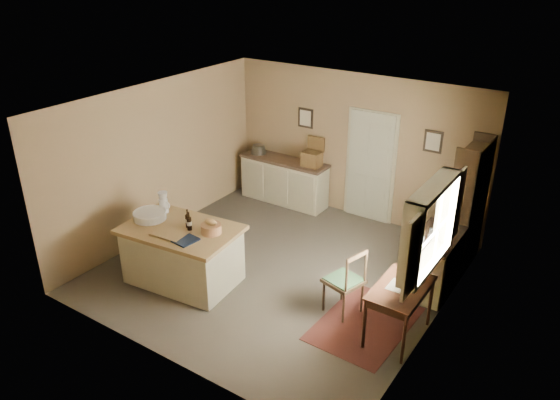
# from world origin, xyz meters

# --- Properties ---
(ground) EXTENTS (5.00, 5.00, 0.00)m
(ground) POSITION_xyz_m (0.00, 0.00, 0.00)
(ground) COLOR brown
(ground) RESTS_ON ground
(wall_back) EXTENTS (5.00, 0.10, 2.70)m
(wall_back) POSITION_xyz_m (0.00, 2.50, 1.35)
(wall_back) COLOR #8B6F4D
(wall_back) RESTS_ON ground
(wall_front) EXTENTS (5.00, 0.10, 2.70)m
(wall_front) POSITION_xyz_m (0.00, -2.50, 1.35)
(wall_front) COLOR #8B6F4D
(wall_front) RESTS_ON ground
(wall_left) EXTENTS (0.10, 5.00, 2.70)m
(wall_left) POSITION_xyz_m (-2.50, 0.00, 1.35)
(wall_left) COLOR #8B6F4D
(wall_left) RESTS_ON ground
(wall_right) EXTENTS (0.10, 5.00, 2.70)m
(wall_right) POSITION_xyz_m (2.50, 0.00, 1.35)
(wall_right) COLOR #8B6F4D
(wall_right) RESTS_ON ground
(ceiling) EXTENTS (5.00, 5.00, 0.00)m
(ceiling) POSITION_xyz_m (0.00, 0.00, 2.70)
(ceiling) COLOR silver
(ceiling) RESTS_ON wall_back
(door) EXTENTS (0.97, 0.06, 2.11)m
(door) POSITION_xyz_m (0.35, 2.47, 1.05)
(door) COLOR #B8B69A
(door) RESTS_ON ground
(framed_prints) EXTENTS (2.82, 0.02, 0.38)m
(framed_prints) POSITION_xyz_m (0.20, 2.48, 1.72)
(framed_prints) COLOR black
(framed_prints) RESTS_ON ground
(window) EXTENTS (0.25, 1.99, 1.12)m
(window) POSITION_xyz_m (2.42, -0.20, 1.55)
(window) COLOR #B5AE8D
(window) RESTS_ON ground
(work_island) EXTENTS (1.81, 1.27, 1.20)m
(work_island) POSITION_xyz_m (-1.05, -1.06, 0.48)
(work_island) COLOR #B5AE8D
(work_island) RESTS_ON ground
(sideboard) EXTENTS (1.81, 0.52, 1.18)m
(sideboard) POSITION_xyz_m (-1.34, 2.20, 0.48)
(sideboard) COLOR #B5AE8D
(sideboard) RESTS_ON ground
(rug) EXTENTS (1.15, 1.63, 0.01)m
(rug) POSITION_xyz_m (1.75, -0.49, 0.00)
(rug) COLOR #4F1F18
(rug) RESTS_ON ground
(writing_desk) EXTENTS (0.61, 1.00, 0.82)m
(writing_desk) POSITION_xyz_m (2.20, -0.49, 0.67)
(writing_desk) COLOR #331B10
(writing_desk) RESTS_ON ground
(desk_chair) EXTENTS (0.57, 0.57, 1.00)m
(desk_chair) POSITION_xyz_m (1.35, -0.41, 0.50)
(desk_chair) COLOR #312215
(desk_chair) RESTS_ON ground
(right_cabinet) EXTENTS (0.59, 1.06, 0.99)m
(right_cabinet) POSITION_xyz_m (2.20, 0.83, 0.46)
(right_cabinet) COLOR #B5AE8D
(right_cabinet) RESTS_ON ground
(shelving_unit) EXTENTS (0.35, 0.93, 2.07)m
(shelving_unit) POSITION_xyz_m (2.35, 1.86, 1.03)
(shelving_unit) COLOR #312215
(shelving_unit) RESTS_ON ground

